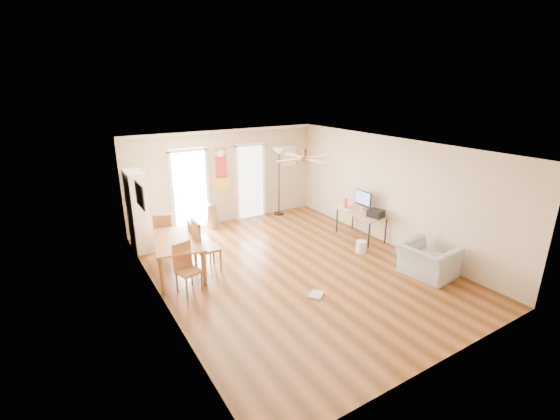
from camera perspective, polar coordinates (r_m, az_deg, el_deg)
floor at (r=8.30m, az=2.19°, el=-8.68°), size 7.00×7.00×0.00m
ceiling at (r=7.48m, az=2.43°, el=9.34°), size 5.50×7.00×0.00m
wall_back at (r=10.77m, az=-8.11°, el=4.92°), size 5.50×0.04×2.60m
wall_front at (r=5.48m, az=23.37°, el=-10.09°), size 5.50×0.04×2.60m
wall_left at (r=6.75m, az=-17.55°, el=-4.01°), size 0.04×7.00×2.60m
wall_right at (r=9.54m, az=16.20°, el=2.61°), size 0.04×7.00×2.60m
crown_molding at (r=7.49m, az=2.43°, el=9.04°), size 5.50×7.00×0.08m
kitchen_doorway at (r=10.46m, az=-13.29°, el=2.79°), size 0.90×0.10×2.10m
bathroom_doorway at (r=11.12m, az=-4.48°, el=4.15°), size 0.80×0.10×2.10m
wall_decal at (r=10.65m, az=-8.75°, el=6.11°), size 0.46×0.03×1.10m
ac_grille at (r=11.60m, az=1.25°, el=8.08°), size 0.50×0.04×0.60m
framed_poster at (r=7.94m, az=-20.22°, el=2.08°), size 0.04×0.66×0.48m
ceiling_fan at (r=7.27m, az=3.74°, el=7.69°), size 1.24×1.24×0.20m
bookshelf at (r=9.52m, az=-20.43°, el=-0.10°), size 0.47×0.89×1.89m
dining_table at (r=8.19m, az=-14.77°, el=-6.70°), size 1.21×1.69×0.77m
dining_chair_right_a at (r=8.57m, az=-11.89°, el=-4.74°), size 0.39×0.39×0.94m
dining_chair_right_b at (r=8.13m, az=-10.80°, el=-5.23°), size 0.47×0.47×1.13m
dining_chair_near at (r=7.43m, az=-13.52°, el=-8.52°), size 0.48×0.48×0.95m
dining_chair_far at (r=9.21m, az=-16.87°, el=-3.32°), size 0.52×0.52×0.98m
trash_can at (r=10.55m, az=-10.23°, el=-0.92°), size 0.34×0.34×0.68m
torchiere_lamp at (r=11.30m, az=-0.16°, el=4.20°), size 0.45×0.45×2.01m
computer_desk at (r=9.95m, az=11.91°, el=-2.23°), size 0.64×1.27×0.68m
imac at (r=9.86m, az=12.23°, el=1.30°), size 0.27×0.57×0.54m
keyboard at (r=10.03m, az=9.52°, el=0.20°), size 0.13×0.36×0.01m
printer at (r=9.57m, az=14.11°, el=-0.49°), size 0.36×0.40×0.18m
orange_bottle at (r=10.11m, az=9.73°, el=1.03°), size 0.09×0.09×0.25m
wastebasket_a at (r=9.19m, az=12.01°, el=-5.36°), size 0.28×0.28×0.28m
floor_cloth at (r=7.33m, az=5.44°, el=-12.51°), size 0.37×0.36×0.04m
armchair at (r=8.43m, az=21.16°, el=-7.01°), size 1.00×1.11×0.68m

